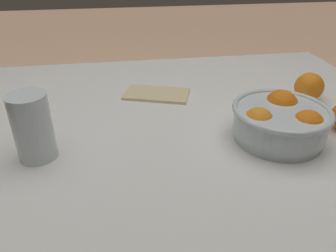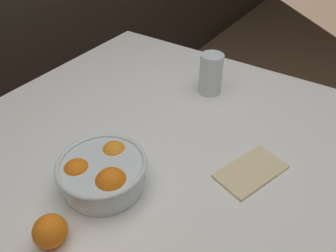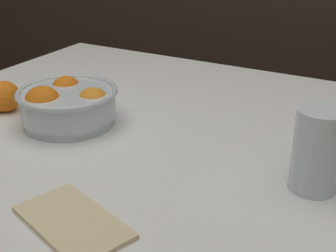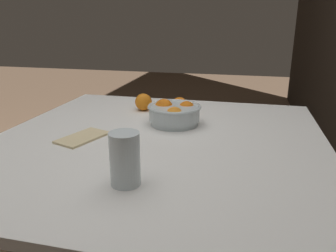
# 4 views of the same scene
# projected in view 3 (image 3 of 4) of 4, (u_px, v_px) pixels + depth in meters

# --- Properties ---
(dining_table) EXTENTS (1.22, 1.19, 0.72)m
(dining_table) POSITION_uv_depth(u_px,v_px,m) (136.00, 174.00, 0.96)
(dining_table) COLOR white
(dining_table) RESTS_ON ground_plane
(fruit_bowl) EXTENTS (0.22, 0.22, 0.10)m
(fruit_bowl) POSITION_uv_depth(u_px,v_px,m) (67.00, 104.00, 1.01)
(fruit_bowl) COLOR silver
(fruit_bowl) RESTS_ON dining_table
(juice_glass) EXTENTS (0.08, 0.08, 0.14)m
(juice_glass) POSITION_uv_depth(u_px,v_px,m) (316.00, 155.00, 0.76)
(juice_glass) COLOR #F4A314
(juice_glass) RESTS_ON dining_table
(orange_loose_near_bowl) EXTENTS (0.07, 0.07, 0.07)m
(orange_loose_near_bowl) POSITION_uv_depth(u_px,v_px,m) (4.00, 96.00, 1.08)
(orange_loose_near_bowl) COLOR orange
(orange_loose_near_bowl) RESTS_ON dining_table
(napkin) EXTENTS (0.21, 0.16, 0.01)m
(napkin) POSITION_uv_depth(u_px,v_px,m) (73.00, 222.00, 0.69)
(napkin) COLOR beige
(napkin) RESTS_ON dining_table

